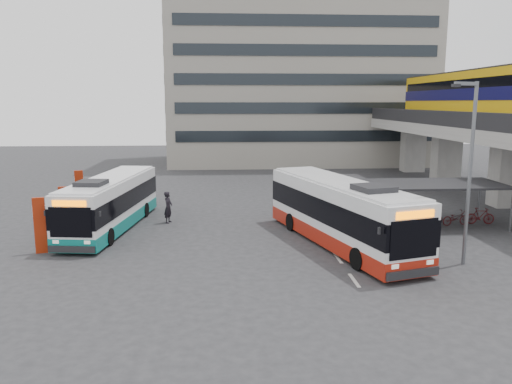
{
  "coord_description": "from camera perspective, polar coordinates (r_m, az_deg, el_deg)",
  "views": [
    {
      "loc": [
        -2.75,
        -25.23,
        7.23
      ],
      "look_at": [
        -0.95,
        3.65,
        2.0
      ],
      "focal_mm": 35.0,
      "sensor_mm": 36.0,
      "label": 1
    }
  ],
  "objects": [
    {
      "name": "bike_shelter",
      "position": [
        30.92,
        17.77,
        -1.04
      ],
      "size": [
        10.0,
        4.0,
        2.54
      ],
      "color": "#595B60",
      "rests_on": "ground"
    },
    {
      "name": "bus_main",
      "position": [
        25.83,
        9.56,
        -2.38
      ],
      "size": [
        5.84,
        12.26,
        3.55
      ],
      "rotation": [
        0.0,
        0.0,
        0.28
      ],
      "color": "white",
      "rests_on": "ground"
    },
    {
      "name": "road_markings",
      "position": [
        23.95,
        9.34,
        -7.45
      ],
      "size": [
        0.15,
        7.6,
        0.01
      ],
      "color": "beige",
      "rests_on": "ground"
    },
    {
      "name": "sign_totem_north",
      "position": [
        35.6,
        -19.52,
        0.23
      ],
      "size": [
        0.57,
        0.34,
        2.73
      ],
      "rotation": [
        0.0,
        0.0,
        0.33
      ],
      "color": "#952109",
      "rests_on": "ground"
    },
    {
      "name": "viaduct",
      "position": [
        43.52,
        23.67,
        8.08
      ],
      "size": [
        8.0,
        32.0,
        9.68
      ],
      "color": "gray",
      "rests_on": "ground"
    },
    {
      "name": "lamp_post",
      "position": [
        23.66,
        23.16,
        3.07
      ],
      "size": [
        1.37,
        0.62,
        8.09
      ],
      "rotation": [
        0.0,
        0.0,
        0.35
      ],
      "color": "#595B60",
      "rests_on": "ground"
    },
    {
      "name": "bus_teal",
      "position": [
        29.91,
        -16.23,
        -1.22
      ],
      "size": [
        3.72,
        11.11,
        3.22
      ],
      "rotation": [
        0.0,
        0.0,
        -0.13
      ],
      "color": "white",
      "rests_on": "ground"
    },
    {
      "name": "pedestrian",
      "position": [
        30.62,
        -10.0,
        -1.73
      ],
      "size": [
        0.63,
        0.8,
        1.92
      ],
      "primitive_type": "imported",
      "rotation": [
        0.0,
        0.0,
        1.29
      ],
      "color": "black",
      "rests_on": "ground"
    },
    {
      "name": "ground",
      "position": [
        26.39,
        2.56,
        -5.67
      ],
      "size": [
        120.0,
        120.0,
        0.0
      ],
      "primitive_type": "plane",
      "color": "#28282B",
      "rests_on": "ground"
    },
    {
      "name": "sign_totem_mid",
      "position": [
        31.49,
        -21.15,
        -1.46
      ],
      "size": [
        0.51,
        0.19,
        2.35
      ],
      "rotation": [
        0.0,
        0.0,
        0.07
      ],
      "color": "#952109",
      "rests_on": "ground"
    },
    {
      "name": "office_block",
      "position": [
        62.07,
        4.7,
        15.08
      ],
      "size": [
        30.0,
        15.0,
        25.0
      ],
      "primitive_type": "cube",
      "color": "gray",
      "rests_on": "ground"
    },
    {
      "name": "sign_totem_south",
      "position": [
        26.23,
        -23.46,
        -3.44
      ],
      "size": [
        0.59,
        0.31,
        2.74
      ],
      "rotation": [
        0.0,
        0.0,
        0.25
      ],
      "color": "#952109",
      "rests_on": "ground"
    }
  ]
}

